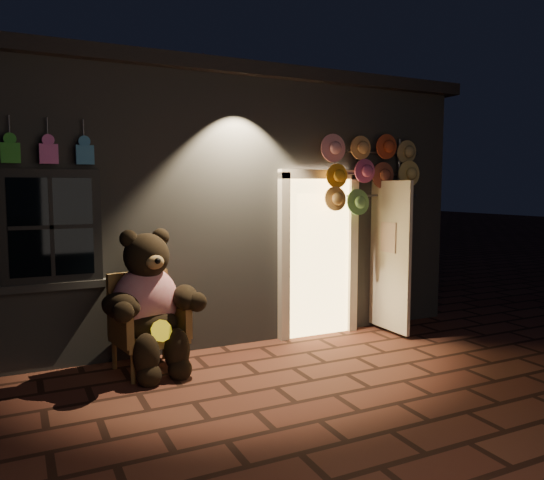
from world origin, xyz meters
TOP-DOWN VIEW (x-y plane):
  - ground at (0.00, 0.00)m, footprint 60.00×60.00m
  - shop_building at (0.00, 3.99)m, footprint 7.30×5.95m
  - wicker_armchair at (-1.01, 1.11)m, footprint 0.81×0.75m
  - teddy_bear at (-1.00, 0.98)m, footprint 1.12×0.95m
  - hat_rack at (2.04, 1.28)m, footprint 1.55×0.22m

SIDE VIEW (x-z plane):
  - ground at x=0.00m, z-range 0.00..0.00m
  - wicker_armchair at x=-1.01m, z-range 0.00..1.04m
  - teddy_bear at x=-1.00m, z-range -0.04..1.52m
  - shop_building at x=0.00m, z-range -0.02..3.49m
  - hat_rack at x=2.04m, z-range 0.85..3.50m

